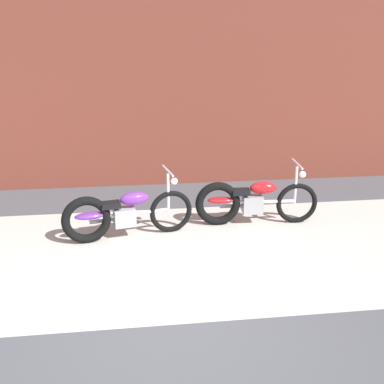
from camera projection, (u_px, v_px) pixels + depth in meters
The scene contains 5 objects.
ground_plane at pixel (172, 325), 5.17m from camera, with size 80.00×80.00×0.00m, color #47474C.
sidewalk_slab at pixel (162, 253), 6.81m from camera, with size 36.00×3.50×0.01m, color #B2ADA3.
brick_building_wall at pixel (147, 58), 9.24m from camera, with size 36.00×0.50×4.99m, color brown.
motorcycle_purple at pixel (119, 214), 7.18m from camera, with size 1.99×0.66×1.03m.
motorcycle_red at pixel (248, 201), 7.72m from camera, with size 2.01×0.58×1.03m.
Camera 1 is at (-0.35, -4.42, 3.05)m, focal length 44.65 mm.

